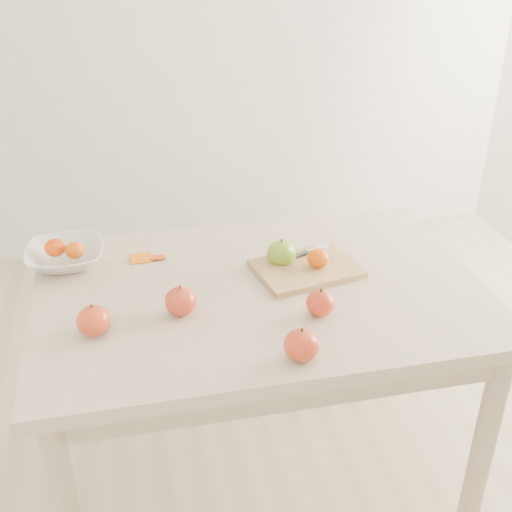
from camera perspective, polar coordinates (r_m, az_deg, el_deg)
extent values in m
plane|color=#C6B293|center=(2.22, 0.29, -19.51)|extent=(3.50, 3.50, 0.00)
cube|color=beige|center=(1.75, 0.35, -3.36)|extent=(1.20, 0.80, 0.04)
cylinder|color=#BCAA8E|center=(2.22, -15.59, -8.47)|extent=(0.06, 0.06, 0.71)
cylinder|color=#BCAA8E|center=(2.37, 11.36, -5.21)|extent=(0.06, 0.06, 0.71)
cylinder|color=#BCAA8E|center=(1.91, 19.41, -16.24)|extent=(0.06, 0.06, 0.71)
cube|color=tan|center=(1.81, 4.49, -1.14)|extent=(0.31, 0.25, 0.02)
ellipsoid|color=#CC5107|center=(1.79, 5.54, -0.18)|extent=(0.06, 0.06, 0.05)
imported|color=white|center=(1.91, -16.60, 0.01)|extent=(0.22, 0.22, 0.05)
ellipsoid|color=#DB4407|center=(1.91, -17.43, 0.73)|extent=(0.06, 0.06, 0.05)
ellipsoid|color=#E15307|center=(1.89, -15.81, 0.50)|extent=(0.05, 0.05, 0.05)
cube|color=orange|center=(1.89, -10.20, -0.32)|extent=(0.06, 0.05, 0.01)
cube|color=#CA440E|center=(1.89, -8.73, -0.18)|extent=(0.05, 0.04, 0.01)
cube|color=silver|center=(1.88, 5.62, 0.60)|extent=(0.07, 0.05, 0.01)
cube|color=#3A3C41|center=(1.84, 3.49, -0.03)|extent=(0.09, 0.06, 0.00)
ellipsoid|color=#568816|center=(1.82, 2.28, 0.24)|extent=(0.08, 0.08, 0.08)
ellipsoid|color=#9F0E18|center=(1.62, -6.70, -3.99)|extent=(0.08, 0.08, 0.07)
ellipsoid|color=#A4111D|center=(1.62, 5.74, -4.18)|extent=(0.07, 0.07, 0.07)
ellipsoid|color=#98040F|center=(1.59, -14.23, -5.58)|extent=(0.08, 0.08, 0.07)
ellipsoid|color=maroon|center=(1.46, 4.06, -7.89)|extent=(0.08, 0.08, 0.07)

